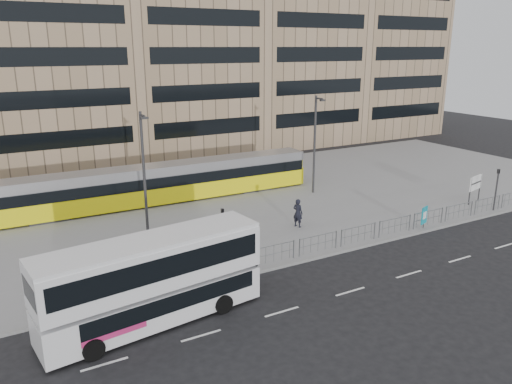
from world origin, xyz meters
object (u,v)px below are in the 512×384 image
tram (159,184)px  double_decker_bus (153,278)px  pedestrian (298,213)px  lamp_post_west (144,168)px  lamp_post_east (315,141)px  traffic_light_east (497,184)px  traffic_light_west (223,228)px  ad_panel (424,216)px  station_sign (476,184)px

tram → double_decker_bus: bearing=-108.5°
tram → pedestrian: bearing=-56.5°
double_decker_bus → lamp_post_west: 11.35m
double_decker_bus → lamp_post_east: bearing=28.8°
double_decker_bus → traffic_light_east: 26.54m
traffic_light_west → traffic_light_east: (21.16, -1.51, 0.00)m
ad_panel → traffic_light_west: 13.99m
double_decker_bus → lamp_post_west: bearing=67.0°
lamp_post_east → tram: bearing=162.9°
traffic_light_west → lamp_post_west: lamp_post_west is taller
station_sign → lamp_post_west: size_ratio=0.28×
double_decker_bus → ad_panel: double_decker_bus is taller
tram → lamp_post_west: 6.88m
station_sign → traffic_light_east: size_ratio=0.69×
lamp_post_west → traffic_light_east: bearing=-19.3°
station_sign → lamp_post_west: bearing=151.5°
ad_panel → pedestrian: bearing=130.0°
double_decker_bus → ad_panel: bearing=0.1°
ad_panel → lamp_post_west: 18.38m
station_sign → pedestrian: (-14.73, 2.20, -0.52)m
ad_panel → pedestrian: size_ratio=0.76×
pedestrian → lamp_post_east: 8.93m
station_sign → traffic_light_east: traffic_light_east is taller
station_sign → traffic_light_west: 21.48m
double_decker_bus → lamp_post_east: lamp_post_east is taller
tram → lamp_post_west: (-2.72, -5.68, 2.77)m
ad_panel → tram: bearing=114.5°
pedestrian → lamp_post_west: 10.34m
traffic_light_west → lamp_post_east: bearing=43.1°
ad_panel → lamp_post_west: (-16.05, 8.29, 3.38)m
station_sign → pedestrian: 14.90m
tram → traffic_light_west: bearing=-91.5°
tram → station_sign: (20.94, -11.92, 0.01)m
station_sign → lamp_post_east: bearing=123.9°
double_decker_bus → traffic_light_west: (5.26, 4.01, 0.01)m
double_decker_bus → lamp_post_west: lamp_post_west is taller
pedestrian → lamp_post_east: lamp_post_east is taller
station_sign → traffic_light_east: bearing=-112.7°
lamp_post_west → traffic_light_west: bearing=-71.8°
pedestrian → traffic_light_east: 15.04m
double_decker_bus → station_sign: bearing=2.4°
double_decker_bus → station_sign: (26.73, 4.46, -0.49)m
tram → ad_panel: tram is taller
pedestrian → traffic_light_west: 7.30m
ad_panel → lamp_post_east: (-1.47, 10.32, 3.44)m
ad_panel → lamp_post_west: bearing=133.6°
lamp_post_west → lamp_post_east: 14.72m
tram → pedestrian: tram is taller
tram → station_sign: tram is taller
double_decker_bus → tram: bearing=63.5°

